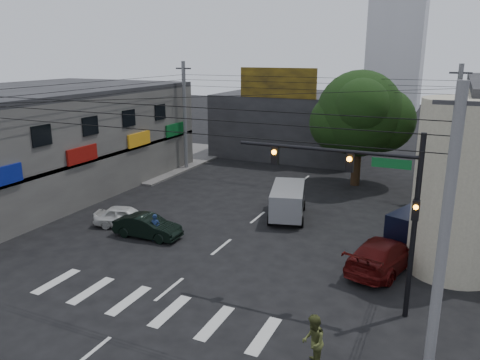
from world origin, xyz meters
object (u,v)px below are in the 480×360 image
Objects in this scene: dark_sedan at (148,227)px; utility_pole_far_left at (185,117)px; traffic_gantry at (370,192)px; utility_pole_far_right at (453,134)px; utility_pole_near_right at (443,243)px; maroon_sedan at (384,254)px; street_tree at (360,114)px; pedestrian_olive at (313,342)px; silver_minivan at (288,202)px; white_compact at (125,216)px; navy_van at (427,227)px; traffic_officer at (155,228)px.

utility_pole_far_left is at bearing 21.13° from dark_sedan.
traffic_gantry is 1.86× the size of dark_sedan.
traffic_gantry is 13.08m from dark_sedan.
dark_sedan is (-14.81, -14.48, -3.97)m from utility_pole_far_right.
utility_pole_near_right is 1.65× the size of maroon_sedan.
street_tree is 18.42m from traffic_gantry.
pedestrian_olive is (-0.77, -4.45, -3.91)m from traffic_gantry.
silver_minivan is at bearing -22.65° from maroon_sedan.
utility_pole_far_left is 21.00m from utility_pole_far_right.
white_compact is 16.79m from navy_van.
traffic_gantry reaches higher than silver_minivan.
maroon_sedan is (12.40, 1.36, 0.13)m from dark_sedan.
utility_pole_far_left is at bearing 86.22° from navy_van.
utility_pole_far_left is 2.39× the size of white_compact.
utility_pole_near_right is 8.66m from maroon_sedan.
white_compact is 3.10m from traffic_officer.
traffic_gantry is at bearing -98.94° from utility_pole_far_right.
navy_van is at bearing -99.09° from maroon_sedan.
utility_pole_far_left is 16.24m from dark_sedan.
white_compact is 0.79× the size of silver_minivan.
utility_pole_far_right is at bearing -85.67° from maroon_sedan.
traffic_officer is 0.81× the size of pedestrian_olive.
utility_pole_far_left is 2.38× the size of dark_sedan.
utility_pole_near_right is at bearing -114.14° from dark_sedan.
navy_van is at bearing 10.38° from traffic_officer.
utility_pole_near_right is (2.68, -3.50, -0.23)m from traffic_gantry.
traffic_gantry is 1.29× the size of maroon_sedan.
silver_minivan is at bearing -137.19° from utility_pole_far_right.
navy_van reaches higher than traffic_officer.
pedestrian_olive is (-3.44, -0.95, -3.67)m from utility_pole_near_right.
traffic_gantry is 0.78× the size of utility_pole_far_left.
white_compact is (-17.00, -13.61, -3.99)m from utility_pole_far_right.
street_tree reaches higher than pedestrian_olive.
silver_minivan reaches higher than maroon_sedan.
traffic_gantry is 3.89× the size of pedestrian_olive.
maroon_sedan is (-2.40, -13.12, -3.84)m from utility_pole_far_right.
street_tree is 22.48m from utility_pole_near_right.
navy_van is 3.80× the size of traffic_officer.
silver_minivan is 0.85× the size of navy_van.
maroon_sedan is (18.60, -13.12, -3.84)m from utility_pole_far_left.
silver_minivan is (-6.17, 8.81, -3.86)m from traffic_gantry.
utility_pole_near_right reaches higher than pedestrian_olive.
utility_pole_near_right and utility_pole_far_left have the same top height.
navy_van is (20.24, -9.39, -3.53)m from utility_pole_far_left.
maroon_sedan is at bearing -3.57° from traffic_officer.
silver_minivan is (12.15, -8.20, -3.63)m from utility_pole_far_left.
navy_van is (-0.76, 11.11, -3.53)m from utility_pole_near_right.
dark_sedan is 14.95m from navy_van.
white_compact is at bearing 108.39° from silver_minivan.
utility_pole_far_right is at bearing 81.06° from traffic_gantry.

